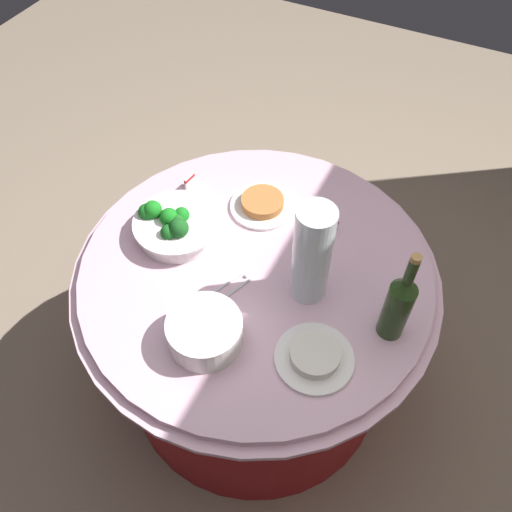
% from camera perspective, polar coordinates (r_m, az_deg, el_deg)
% --- Properties ---
extents(ground_plane, '(6.00, 6.00, 0.00)m').
position_cam_1_polar(ground_plane, '(2.28, 0.00, -12.43)').
color(ground_plane, gray).
extents(buffet_table, '(1.16, 1.16, 0.74)m').
position_cam_1_polar(buffet_table, '(1.95, 0.00, -7.60)').
color(buffet_table, maroon).
rests_on(buffet_table, ground_plane).
extents(broccoli_bowl, '(0.28, 0.28, 0.11)m').
position_cam_1_polar(broccoli_bowl, '(1.72, -8.73, 3.29)').
color(broccoli_bowl, white).
rests_on(broccoli_bowl, buffet_table).
extents(plate_stack, '(0.21, 0.21, 0.09)m').
position_cam_1_polar(plate_stack, '(1.47, -5.54, -8.13)').
color(plate_stack, white).
rests_on(plate_stack, buffet_table).
extents(wine_bottle, '(0.07, 0.07, 0.34)m').
position_cam_1_polar(wine_bottle, '(1.46, 15.10, -5.11)').
color(wine_bottle, '#233C17').
rests_on(wine_bottle, buffet_table).
extents(decorative_fruit_vase, '(0.11, 0.11, 0.34)m').
position_cam_1_polar(decorative_fruit_vase, '(1.48, 5.98, -0.25)').
color(decorative_fruit_vase, silver).
rests_on(decorative_fruit_vase, buffet_table).
extents(serving_tongs, '(0.16, 0.10, 0.01)m').
position_cam_1_polar(serving_tongs, '(1.59, -3.10, -3.59)').
color(serving_tongs, silver).
rests_on(serving_tongs, buffet_table).
extents(food_plate_peanuts, '(0.22, 0.22, 0.04)m').
position_cam_1_polar(food_plate_peanuts, '(1.79, 0.70, 5.63)').
color(food_plate_peanuts, white).
rests_on(food_plate_peanuts, buffet_table).
extents(food_plate_rice, '(0.22, 0.22, 0.04)m').
position_cam_1_polar(food_plate_rice, '(1.46, 6.34, -10.71)').
color(food_plate_rice, white).
rests_on(food_plate_rice, buffet_table).
extents(label_placard_front, '(0.05, 0.03, 0.05)m').
position_cam_1_polar(label_placard_front, '(1.72, 8.14, 3.03)').
color(label_placard_front, white).
rests_on(label_placard_front, buffet_table).
extents(label_placard_mid, '(0.05, 0.01, 0.05)m').
position_cam_1_polar(label_placard_mid, '(1.87, -7.15, 8.01)').
color(label_placard_mid, white).
rests_on(label_placard_mid, buffet_table).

